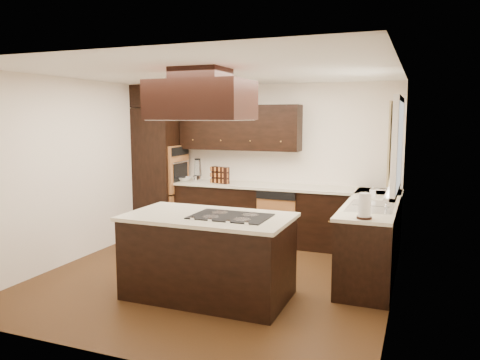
# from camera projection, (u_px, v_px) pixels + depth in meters

# --- Properties ---
(floor) EXTENTS (4.20, 4.20, 0.02)m
(floor) POSITION_uv_depth(u_px,v_px,m) (215.00, 277.00, 5.84)
(floor) COLOR brown
(floor) RESTS_ON ground
(ceiling) EXTENTS (4.20, 4.20, 0.02)m
(ceiling) POSITION_uv_depth(u_px,v_px,m) (214.00, 72.00, 5.51)
(ceiling) COLOR white
(ceiling) RESTS_ON ground
(wall_back) EXTENTS (4.20, 0.02, 2.50)m
(wall_back) POSITION_uv_depth(u_px,v_px,m) (268.00, 162.00, 7.62)
(wall_back) COLOR white
(wall_back) RESTS_ON ground
(wall_front) EXTENTS (4.20, 0.02, 2.50)m
(wall_front) POSITION_uv_depth(u_px,v_px,m) (105.00, 209.00, 3.73)
(wall_front) COLOR white
(wall_front) RESTS_ON ground
(wall_left) EXTENTS (0.02, 4.20, 2.50)m
(wall_left) POSITION_uv_depth(u_px,v_px,m) (75.00, 170.00, 6.44)
(wall_left) COLOR white
(wall_left) RESTS_ON ground
(wall_right) EXTENTS (0.02, 4.20, 2.50)m
(wall_right) POSITION_uv_depth(u_px,v_px,m) (397.00, 187.00, 4.92)
(wall_right) COLOR white
(wall_right) RESTS_ON ground
(oven_column) EXTENTS (0.65, 0.75, 2.12)m
(oven_column) POSITION_uv_depth(u_px,v_px,m) (161.00, 172.00, 7.91)
(oven_column) COLOR black
(oven_column) RESTS_ON floor
(wall_oven_face) EXTENTS (0.05, 0.62, 0.78)m
(wall_oven_face) POSITION_uv_depth(u_px,v_px,m) (179.00, 169.00, 7.78)
(wall_oven_face) COLOR #BD763D
(wall_oven_face) RESTS_ON oven_column
(base_cabinets_back) EXTENTS (2.93, 0.60, 0.88)m
(base_cabinets_back) POSITION_uv_depth(u_px,v_px,m) (264.00, 215.00, 7.43)
(base_cabinets_back) COLOR black
(base_cabinets_back) RESTS_ON floor
(base_cabinets_right) EXTENTS (0.60, 2.40, 0.88)m
(base_cabinets_right) POSITION_uv_depth(u_px,v_px,m) (372.00, 239.00, 5.97)
(base_cabinets_right) COLOR black
(base_cabinets_right) RESTS_ON floor
(countertop_back) EXTENTS (2.93, 0.63, 0.04)m
(countertop_back) POSITION_uv_depth(u_px,v_px,m) (263.00, 186.00, 7.36)
(countertop_back) COLOR beige
(countertop_back) RESTS_ON base_cabinets_back
(countertop_right) EXTENTS (0.63, 2.40, 0.04)m
(countertop_right) POSITION_uv_depth(u_px,v_px,m) (373.00, 203.00, 5.91)
(countertop_right) COLOR beige
(countertop_right) RESTS_ON base_cabinets_right
(upper_cabinets) EXTENTS (2.00, 0.34, 0.72)m
(upper_cabinets) POSITION_uv_depth(u_px,v_px,m) (239.00, 128.00, 7.54)
(upper_cabinets) COLOR black
(upper_cabinets) RESTS_ON wall_back
(dishwasher_front) EXTENTS (0.60, 0.05, 0.72)m
(dishwasher_front) POSITION_uv_depth(u_px,v_px,m) (276.00, 223.00, 7.06)
(dishwasher_front) COLOR #BD763D
(dishwasher_front) RESTS_ON floor
(window_frame) EXTENTS (0.06, 1.32, 1.12)m
(window_frame) POSITION_uv_depth(u_px,v_px,m) (397.00, 146.00, 5.38)
(window_frame) COLOR white
(window_frame) RESTS_ON wall_right
(window_pane) EXTENTS (0.00, 1.20, 1.00)m
(window_pane) POSITION_uv_depth(u_px,v_px,m) (400.00, 146.00, 5.37)
(window_pane) COLOR white
(window_pane) RESTS_ON wall_right
(curtain_left) EXTENTS (0.02, 0.34, 0.90)m
(curtain_left) POSITION_uv_depth(u_px,v_px,m) (390.00, 143.00, 5.01)
(curtain_left) COLOR #F4EDC1
(curtain_left) RESTS_ON wall_right
(curtain_right) EXTENTS (0.02, 0.34, 0.90)m
(curtain_right) POSITION_uv_depth(u_px,v_px,m) (394.00, 140.00, 5.79)
(curtain_right) COLOR #F4EDC1
(curtain_right) RESTS_ON wall_right
(sink_rim) EXTENTS (0.52, 0.84, 0.01)m
(sink_rim) POSITION_uv_depth(u_px,v_px,m) (371.00, 206.00, 5.58)
(sink_rim) COLOR silver
(sink_rim) RESTS_ON countertop_right
(island) EXTENTS (1.76, 0.96, 0.88)m
(island) POSITION_uv_depth(u_px,v_px,m) (208.00, 258.00, 5.16)
(island) COLOR black
(island) RESTS_ON floor
(island_top) EXTENTS (1.82, 1.03, 0.04)m
(island_top) POSITION_uv_depth(u_px,v_px,m) (208.00, 217.00, 5.10)
(island_top) COLOR beige
(island_top) RESTS_ON island
(cooktop) EXTENTS (0.83, 0.56, 0.01)m
(cooktop) POSITION_uv_depth(u_px,v_px,m) (230.00, 216.00, 5.00)
(cooktop) COLOR black
(cooktop) RESTS_ON island_top
(range_hood) EXTENTS (1.05, 0.72, 0.42)m
(range_hood) POSITION_uv_depth(u_px,v_px,m) (201.00, 100.00, 5.01)
(range_hood) COLOR black
(range_hood) RESTS_ON ceiling
(hood_duct) EXTENTS (0.55, 0.50, 0.13)m
(hood_duct) POSITION_uv_depth(u_px,v_px,m) (201.00, 74.00, 4.97)
(hood_duct) COLOR black
(hood_duct) RESTS_ON ceiling
(blender_base) EXTENTS (0.15, 0.15, 0.10)m
(blender_base) POSITION_uv_depth(u_px,v_px,m) (198.00, 179.00, 7.73)
(blender_base) COLOR silver
(blender_base) RESTS_ON countertop_back
(blender_pitcher) EXTENTS (0.13, 0.13, 0.26)m
(blender_pitcher) POSITION_uv_depth(u_px,v_px,m) (198.00, 168.00, 7.70)
(blender_pitcher) COLOR silver
(blender_pitcher) RESTS_ON blender_base
(spice_rack) EXTENTS (0.33, 0.18, 0.27)m
(spice_rack) POSITION_uv_depth(u_px,v_px,m) (220.00, 175.00, 7.51)
(spice_rack) COLOR black
(spice_rack) RESTS_ON countertop_back
(mixing_bowl) EXTENTS (0.29, 0.29, 0.06)m
(mixing_bowl) POSITION_uv_depth(u_px,v_px,m) (184.00, 179.00, 7.82)
(mixing_bowl) COLOR white
(mixing_bowl) RESTS_ON countertop_back
(soap_bottle) EXTENTS (0.09, 0.09, 0.16)m
(soap_bottle) POSITION_uv_depth(u_px,v_px,m) (373.00, 192.00, 6.16)
(soap_bottle) COLOR white
(soap_bottle) RESTS_ON countertop_right
(paper_towel) EXTENTS (0.16, 0.16, 0.27)m
(paper_towel) POSITION_uv_depth(u_px,v_px,m) (365.00, 206.00, 4.88)
(paper_towel) COLOR white
(paper_towel) RESTS_ON countertop_right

